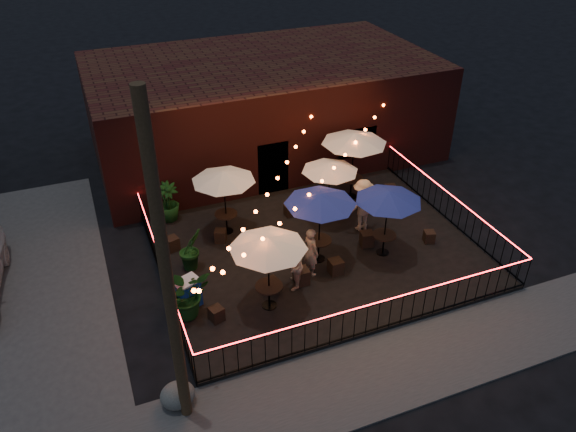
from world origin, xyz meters
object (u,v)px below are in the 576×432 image
at_px(cafe_table_3, 330,168).
at_px(cooler, 188,293).
at_px(utility_pole, 167,281).
at_px(cafe_table_2, 320,200).
at_px(cafe_table_5, 354,139).
at_px(cafe_table_4, 389,197).
at_px(cafe_table_1, 223,177).
at_px(boulder, 178,395).
at_px(cafe_table_0, 268,244).

xyz_separation_m(cafe_table_3, cooler, (-5.69, -2.79, -1.50)).
relative_size(utility_pole, cooler, 8.70).
distance_m(cafe_table_2, cafe_table_3, 2.54).
distance_m(cafe_table_5, cooler, 8.22).
height_order(cafe_table_2, cooler, cafe_table_2).
height_order(utility_pole, cafe_table_5, utility_pole).
relative_size(cafe_table_4, cafe_table_5, 0.82).
relative_size(cafe_table_1, boulder, 3.02).
bearing_deg(cafe_table_3, boulder, -138.38).
relative_size(cafe_table_0, cafe_table_3, 1.20).
xyz_separation_m(cafe_table_2, boulder, (-5.36, -3.81, -2.03)).
distance_m(cafe_table_0, cafe_table_3, 5.09).
bearing_deg(utility_pole, cafe_table_0, 40.87).
bearing_deg(boulder, cooler, 72.17).
bearing_deg(cooler, cafe_table_0, -42.88).
bearing_deg(cooler, cafe_table_1, 36.13).
xyz_separation_m(cafe_table_0, cafe_table_2, (2.21, 1.49, 0.04)).
bearing_deg(cafe_table_1, cafe_table_4, -35.11).
bearing_deg(cafe_table_0, cafe_table_1, 90.66).
bearing_deg(utility_pole, boulder, 111.74).
bearing_deg(cafe_table_0, cafe_table_2, 34.04).
xyz_separation_m(cafe_table_1, cooler, (-2.08, -3.22, -1.66)).
relative_size(cafe_table_3, boulder, 2.68).
bearing_deg(cafe_table_3, cooler, -153.89).
distance_m(cafe_table_1, cafe_table_5, 5.02).
bearing_deg(cafe_table_0, utility_pole, -139.13).
distance_m(cafe_table_3, cooler, 6.51).
relative_size(cafe_table_1, cafe_table_4, 1.09).
height_order(cafe_table_3, cafe_table_4, cafe_table_4).
bearing_deg(cafe_table_3, utility_pole, -136.45).
xyz_separation_m(cafe_table_3, boulder, (-6.71, -5.96, -1.78)).
height_order(cafe_table_4, boulder, cafe_table_4).
height_order(cafe_table_1, boulder, cafe_table_1).
bearing_deg(utility_pole, cafe_table_1, 66.00).
relative_size(utility_pole, cafe_table_1, 3.05).
distance_m(cafe_table_3, cafe_table_5, 1.72).
xyz_separation_m(utility_pole, cafe_table_1, (2.98, 6.70, -1.72)).
bearing_deg(boulder, cafe_table_5, 40.47).
relative_size(cafe_table_1, cafe_table_2, 0.91).
xyz_separation_m(cafe_table_1, boulder, (-3.10, -6.39, -1.94)).
distance_m(cafe_table_0, boulder, 4.39).
bearing_deg(cafe_table_2, utility_pole, -141.86).
distance_m(utility_pole, cooler, 4.93).
bearing_deg(cafe_table_2, cafe_table_5, 48.54).
height_order(cafe_table_0, cafe_table_1, cafe_table_0).
xyz_separation_m(cafe_table_0, cafe_table_1, (-0.05, 4.08, -0.05)).
bearing_deg(cafe_table_4, cafe_table_5, 79.66).
relative_size(cafe_table_4, boulder, 2.77).
xyz_separation_m(cafe_table_4, boulder, (-7.44, -3.35, -1.92)).
distance_m(cafe_table_2, cooler, 4.72).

